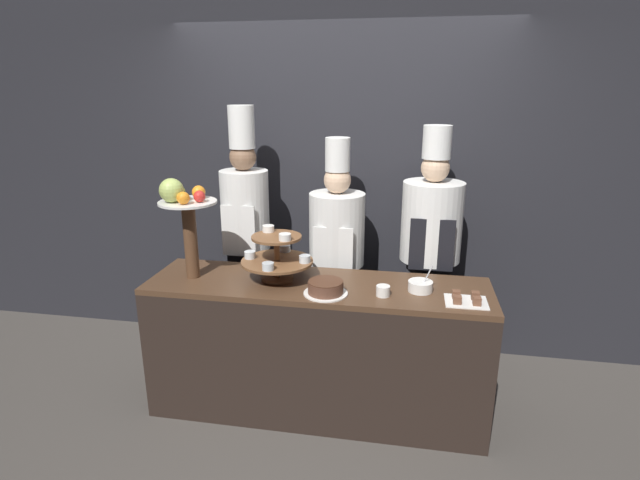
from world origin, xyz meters
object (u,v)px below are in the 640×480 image
Objects in this scene: cake_round at (326,288)px; chef_center_right at (430,246)px; fruit_pedestal at (184,210)px; cake_square_tray at (466,299)px; serving_bowl_near at (420,286)px; chef_left at (246,228)px; tiered_stand at (277,255)px; chef_center_left at (337,249)px; cup_white at (383,291)px.

cake_round is 0.96m from chef_center_right.
fruit_pedestal is 2.73× the size of cake_square_tray.
fruit_pedestal reaches higher than cake_square_tray.
serving_bowl_near is at bearing 1.14° from fruit_pedestal.
chef_left reaches higher than cake_round.
fruit_pedestal reaches higher than serving_bowl_near.
chef_center_left is (0.29, 0.56, -0.12)m from tiered_stand.
cup_white is 0.04× the size of chef_left.
fruit_pedestal is at bearing 176.98° from cake_square_tray.
chef_center_left is (0.86, 0.62, -0.40)m from fruit_pedestal.
cake_round is at bearing -174.46° from cup_white.
cake_square_tray is at bearing -75.67° from chef_center_right.
chef_left reaches higher than cup_white.
fruit_pedestal is 1.75m from cake_square_tray.
tiered_stand is 0.63m from fruit_pedestal.
fruit_pedestal is 1.67m from chef_center_right.
cake_square_tray is (1.70, -0.09, -0.42)m from fruit_pedestal.
cake_square_tray is at bearing -7.71° from tiered_stand.
chef_center_left is (-0.84, 0.71, 0.02)m from cake_square_tray.
chef_center_left is (-0.04, 0.74, -0.00)m from cake_round.
serving_bowl_near is at bearing -2.30° from tiered_stand.
chef_center_left reaches higher than cake_round.
cake_round is at bearing -129.90° from chef_center_right.
chef_center_right is (0.66, 0.00, 0.06)m from chef_center_left.
tiered_stand is 0.70× the size of fruit_pedestal.
chef_left is 1.34m from chef_center_right.
chef_left is 1.12× the size of chef_center_left.
cake_round is at bearing -27.68° from tiered_stand.
chef_center_right reaches higher than tiered_stand.
cake_square_tray is 1.43× the size of serving_bowl_near.
serving_bowl_near is (0.54, 0.14, -0.01)m from cake_round.
cake_round is 0.13× the size of chef_left.
serving_bowl_near is at bearing -45.35° from chef_center_left.
chef_center_right reaches higher than fruit_pedestal.
cup_white is 0.05× the size of chef_center_left.
cup_white is at bearing 5.54° from cake_round.
chef_center_left is (0.68, -0.00, -0.13)m from chef_left.
cake_square_tray is 0.74m from chef_center_right.
cake_round is 0.74m from chef_center_left.
cake_round is 1.04m from chef_left.
tiered_stand is 0.25× the size of chef_center_right.
cake_round is 0.80m from cake_square_tray.
chef_center_left is at bearing 62.32° from tiered_stand.
cup_white is 1.27m from chef_left.
tiered_stand is 5.61× the size of cup_white.
chef_center_left is at bearing 117.99° from cup_white.
cup_white is 0.76m from chef_center_right.
chef_center_right is (0.28, 0.70, 0.07)m from cup_white.
chef_left is 0.69m from chef_center_left.
chef_center_right is at bearing 68.02° from cup_white.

